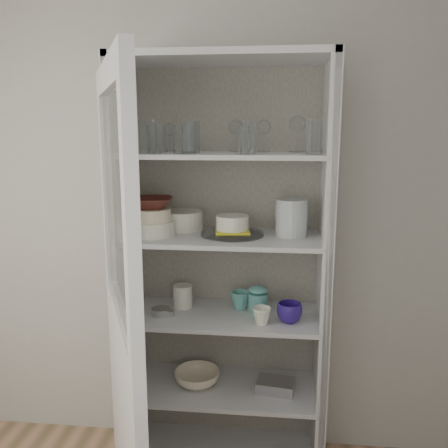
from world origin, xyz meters
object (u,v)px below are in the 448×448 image
Objects in this scene: mug_white at (262,316)px; tin_box at (276,386)px; goblet_2 at (264,134)px; white_canister at (183,296)px; terracotta_bowl at (150,203)px; measuring_cups at (161,312)px; cream_dish at (197,377)px; yellow_trivet at (232,231)px; cupboard_door at (124,369)px; plate_stack_back at (182,220)px; glass_platter at (232,234)px; white_ramekin at (232,223)px; cream_bowl at (151,215)px; goblet_1 at (236,134)px; goblet_0 at (170,136)px; teal_jar at (258,301)px; mug_blue at (289,313)px; grey_bowl_stack at (291,218)px; mug_teal at (240,300)px; goblet_3 at (297,132)px; plate_stack_front at (151,228)px; pantry_cabinet at (225,293)px.

mug_white reaches higher than tin_box.
goblet_2 reaches higher than white_canister.
measuring_cups is at bearing -39.30° from terracotta_bowl.
cream_dish is (0.08, -0.06, -0.42)m from white_canister.
goblet_2 is 0.90× the size of tin_box.
cupboard_door is at bearing -119.13° from yellow_trivet.
cupboard_door is at bearing -86.14° from terracotta_bowl.
goblet_2 is 0.87m from mug_white.
goblet_2 is 0.78× the size of plate_stack_back.
goblet_2 is at bearing 33.69° from glass_platter.
white_ramekin reaches higher than measuring_cups.
goblet_1 is at bearing 19.57° from cream_bowl.
goblet_0 is 1.29× the size of teal_jar.
mug_blue is at bearing -35.71° from goblet_1.
grey_bowl_stack reaches higher than teal_jar.
plate_stack_back is at bearing 158.32° from yellow_trivet.
glass_platter is 0.81m from tin_box.
white_ramekin is (-0.14, -0.10, -0.42)m from goblet_2.
mug_teal is 0.84× the size of white_canister.
mug_teal is 0.42× the size of cream_dish.
measuring_cups is at bearing -160.46° from cream_dish.
goblet_2 is 1.40× the size of mug_blue.
goblet_3 reaches higher than mug_white.
goblet_0 is 0.99m from mug_white.
teal_jar is 1.00× the size of white_canister.
goblet_2 is 0.87m from mug_blue.
mug_blue is (0.68, -0.06, -0.45)m from cream_bowl.
white_canister reaches higher than mug_teal.
white_ramekin is (0.00, 0.00, 0.04)m from yellow_trivet.
cream_dish is (-0.32, -0.10, -1.25)m from goblet_2.
white_ramekin is 0.51m from mug_blue.
terracotta_bowl reaches higher than white_canister.
cream_bowl is (-0.70, -0.12, -0.39)m from goblet_3.
grey_bowl_stack is at bearing 32.94° from mug_white.
cream_bowl reaches higher than yellow_trivet.
goblet_1 is 0.62m from plate_stack_front.
teal_jar is 0.39m from white_canister.
mug_white is (0.15, -0.13, -0.37)m from glass_platter.
mug_teal is (-0.11, -0.04, -0.84)m from goblet_2.
cupboard_door reaches higher than plate_stack_front.
goblet_0 is 0.36m from terracotta_bowl.
goblet_1 is at bearing 19.57° from terracotta_bowl.
plate_stack_back is at bearing 47.43° from plate_stack_front.
white_canister is at bearing 147.87° from cupboard_door.
pantry_cabinet is at bearing -10.00° from goblet_0.
teal_jar is at bearing -12.02° from pantry_cabinet.
pantry_cabinet is 8.77× the size of plate_stack_front.
goblet_2 is 0.16m from goblet_3.
white_ramekin is at bearing 149.76° from mug_blue.
grey_bowl_stack is (0.32, -0.04, 0.41)m from pantry_cabinet.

